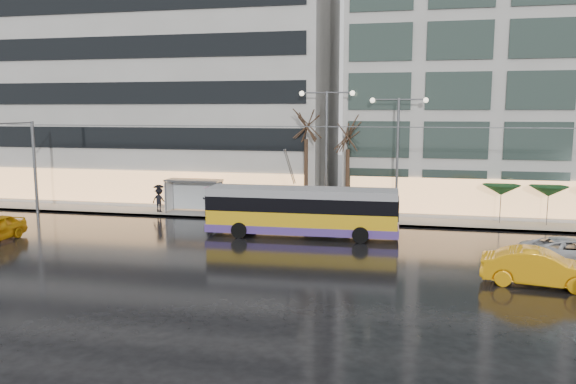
% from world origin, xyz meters
% --- Properties ---
extents(ground, '(140.00, 140.00, 0.00)m').
position_xyz_m(ground, '(0.00, 0.00, 0.00)').
color(ground, black).
rests_on(ground, ground).
extents(sidewalk, '(80.00, 10.00, 0.15)m').
position_xyz_m(sidewalk, '(2.00, 14.00, 0.07)').
color(sidewalk, gray).
rests_on(sidewalk, ground).
extents(kerb, '(80.00, 0.10, 0.15)m').
position_xyz_m(kerb, '(2.00, 9.05, 0.07)').
color(kerb, slate).
rests_on(kerb, ground).
extents(building_left, '(34.00, 14.00, 22.00)m').
position_xyz_m(building_left, '(-16.00, 19.00, 11.15)').
color(building_left, '#9D9B96').
rests_on(building_left, sidewalk).
extents(building_right, '(32.00, 14.00, 25.00)m').
position_xyz_m(building_right, '(19.00, 19.00, 12.65)').
color(building_right, '#9D9B96').
rests_on(building_right, sidewalk).
extents(trolleybus, '(11.91, 4.72, 5.49)m').
position_xyz_m(trolleybus, '(1.36, 4.85, 1.49)').
color(trolleybus, gold).
rests_on(trolleybus, ground).
extents(catenary, '(42.24, 5.12, 7.00)m').
position_xyz_m(catenary, '(1.00, 7.94, 4.25)').
color(catenary, '#595B60').
rests_on(catenary, ground).
extents(bus_shelter, '(4.20, 1.60, 2.51)m').
position_xyz_m(bus_shelter, '(-8.38, 10.69, 1.96)').
color(bus_shelter, '#595B60').
rests_on(bus_shelter, sidewalk).
extents(street_lamp_near, '(3.96, 0.36, 9.03)m').
position_xyz_m(street_lamp_near, '(2.00, 10.80, 5.99)').
color(street_lamp_near, '#595B60').
rests_on(street_lamp_near, sidewalk).
extents(street_lamp_far, '(3.96, 0.36, 8.53)m').
position_xyz_m(street_lamp_far, '(7.00, 10.80, 5.71)').
color(street_lamp_far, '#595B60').
rests_on(street_lamp_far, sidewalk).
extents(tree_a, '(3.20, 3.20, 8.40)m').
position_xyz_m(tree_a, '(0.50, 11.00, 7.09)').
color(tree_a, black).
rests_on(tree_a, sidewalk).
extents(tree_b, '(3.20, 3.20, 7.70)m').
position_xyz_m(tree_b, '(3.50, 11.20, 6.40)').
color(tree_b, black).
rests_on(tree_b, sidewalk).
extents(parasol_a, '(2.50, 2.50, 2.65)m').
position_xyz_m(parasol_a, '(14.00, 11.00, 2.45)').
color(parasol_a, '#595B60').
rests_on(parasol_a, sidewalk).
extents(parasol_b, '(2.50, 2.50, 2.65)m').
position_xyz_m(parasol_b, '(17.00, 11.00, 2.45)').
color(parasol_b, '#595B60').
rests_on(parasol_b, sidewalk).
extents(taxi_b, '(5.23, 2.53, 1.65)m').
position_xyz_m(taxi_b, '(13.65, -2.75, 0.83)').
color(taxi_b, orange).
rests_on(taxi_b, ground).
extents(sedan_silver, '(5.27, 3.08, 1.38)m').
position_xyz_m(sedan_silver, '(16.06, 1.35, 0.69)').
color(sedan_silver, silver).
rests_on(sedan_silver, ground).
extents(pedestrian_a, '(1.15, 1.16, 2.19)m').
position_xyz_m(pedestrian_a, '(-6.48, 9.45, 1.62)').
color(pedestrian_a, black).
rests_on(pedestrian_a, sidewalk).
extents(pedestrian_b, '(1.15, 1.04, 1.94)m').
position_xyz_m(pedestrian_b, '(-6.99, 10.94, 1.12)').
color(pedestrian_b, black).
rests_on(pedestrian_b, sidewalk).
extents(pedestrian_c, '(1.26, 0.92, 2.11)m').
position_xyz_m(pedestrian_c, '(-10.69, 10.17, 1.27)').
color(pedestrian_c, black).
rests_on(pedestrian_c, sidewalk).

